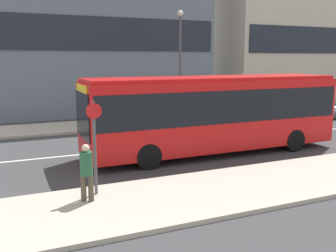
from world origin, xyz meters
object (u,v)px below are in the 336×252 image
at_px(pedestrian_near_stop, 86,169).
at_px(street_lamp, 180,55).
at_px(bus_stop_sign, 95,141).
at_px(parked_car_0, 308,110).
at_px(city_bus, 213,110).

xyz_separation_m(pedestrian_near_stop, street_lamp, (7.91, 10.79, 3.17)).
distance_m(bus_stop_sign, street_lamp, 13.05).
distance_m(parked_car_0, pedestrian_near_stop, 18.73).
bearing_deg(pedestrian_near_stop, street_lamp, 73.45).
distance_m(parked_car_0, bus_stop_sign, 18.24).
xyz_separation_m(pedestrian_near_stop, bus_stop_sign, (0.35, 0.45, 0.67)).
distance_m(city_bus, parked_car_0, 11.65).
relative_size(bus_stop_sign, street_lamp, 0.41).
relative_size(parked_car_0, bus_stop_sign, 1.47).
height_order(city_bus, bus_stop_sign, city_bus).
height_order(city_bus, street_lamp, street_lamp).
bearing_deg(city_bus, parked_car_0, 23.05).
distance_m(city_bus, pedestrian_near_stop, 7.21).
height_order(pedestrian_near_stop, bus_stop_sign, bus_stop_sign).
bearing_deg(bus_stop_sign, parked_car_0, 27.79).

